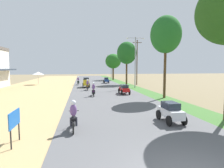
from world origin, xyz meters
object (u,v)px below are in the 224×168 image
object	(u,v)px
utility_pole_near	(137,62)
street_signboard	(15,121)
car_sedan_red	(124,89)
motorbike_ahead_fourth	(78,81)
median_tree_second	(166,35)
motorbike_ahead_third	(88,85)
streetlamp_near	(135,59)
motorbike_ahead_second	(93,89)
motorbike_foreground_rider	(74,116)
median_tree_third	(127,53)
car_van_yellow	(86,82)
car_hatchback_white	(171,111)
streetlamp_mid	(111,65)
car_hatchback_blue	(106,80)
median_tree_fourth	(113,61)
vendor_umbrella	(38,73)

from	to	relation	value
utility_pole_near	street_signboard	bearing A→B (deg)	-117.78
street_signboard	car_sedan_red	distance (m)	16.17
car_sedan_red	motorbike_ahead_fourth	bearing A→B (deg)	113.88
median_tree_second	motorbike_ahead_third	bearing A→B (deg)	135.22
streetlamp_near	motorbike_ahead_second	distance (m)	11.65
median_tree_second	motorbike_foreground_rider	xyz separation A→B (m)	(-9.55, -9.04, -6.09)
median_tree_third	car_van_yellow	distance (m)	10.78
car_van_yellow	motorbike_ahead_third	bearing A→B (deg)	-88.76
car_hatchback_white	car_sedan_red	bearing A→B (deg)	89.98
streetlamp_mid	car_van_yellow	world-z (taller)	streetlamp_mid
street_signboard	median_tree_second	size ratio (longest dim) A/B	0.17
streetlamp_mid	car_sedan_red	distance (m)	31.42
car_hatchback_blue	motorbike_foreground_rider	xyz separation A→B (m)	(-5.78, -28.83, 0.11)
median_tree_fourth	motorbike_ahead_second	xyz separation A→B (m)	(-7.26, -27.40, -4.26)
street_signboard	car_sedan_red	world-z (taller)	street_signboard
median_tree_second	utility_pole_near	bearing A→B (deg)	83.34
median_tree_third	streetlamp_near	world-z (taller)	median_tree_third
median_tree_second	motorbike_foreground_rider	size ratio (longest dim) A/B	4.97
median_tree_fourth	streetlamp_near	xyz separation A→B (m)	(0.24, -19.43, -0.28)
street_signboard	motorbike_foreground_rider	world-z (taller)	motorbike_foreground_rider
street_signboard	median_tree_fourth	world-z (taller)	median_tree_fourth
median_tree_third	median_tree_fourth	world-z (taller)	median_tree_third
streetlamp_mid	motorbike_ahead_third	distance (m)	27.81
street_signboard	vendor_umbrella	xyz separation A→B (m)	(-5.47, 29.42, 1.20)
car_van_yellow	car_hatchback_blue	xyz separation A→B (m)	(4.50, 7.49, -0.28)
street_signboard	car_hatchback_blue	xyz separation A→B (m)	(8.23, 30.17, -0.36)
street_signboard	motorbike_ahead_second	world-z (taller)	motorbike_ahead_second
car_van_yellow	car_hatchback_white	bearing A→B (deg)	-77.76
streetlamp_near	streetlamp_mid	size ratio (longest dim) A/B	1.17
vendor_umbrella	median_tree_fourth	world-z (taller)	median_tree_fourth
utility_pole_near	car_hatchback_white	xyz separation A→B (m)	(-5.61, -24.49, -3.85)
streetlamp_mid	motorbike_ahead_second	distance (m)	33.12
utility_pole_near	motorbike_ahead_fourth	xyz separation A→B (m)	(-11.52, 0.95, -3.74)
motorbike_ahead_fourth	median_tree_second	bearing A→B (deg)	-60.23
car_sedan_red	median_tree_third	bearing A→B (deg)	74.35
median_tree_fourth	motorbike_foreground_rider	world-z (taller)	median_tree_fourth
car_sedan_red	car_hatchback_blue	xyz separation A→B (m)	(-0.03, 16.27, 0.01)
car_hatchback_white	motorbike_ahead_second	size ratio (longest dim) A/B	1.11
motorbike_ahead_second	motorbike_ahead_fourth	bearing A→B (deg)	97.73
median_tree_third	streetlamp_mid	distance (m)	17.87
median_tree_second	streetlamp_near	size ratio (longest dim) A/B	1.07
street_signboard	motorbike_ahead_fourth	bearing A→B (deg)	85.08
median_tree_third	car_sedan_red	world-z (taller)	median_tree_third
street_signboard	motorbike_foreground_rider	distance (m)	2.81
street_signboard	motorbike_ahead_second	size ratio (longest dim) A/B	0.83
street_signboard	motorbike_ahead_fourth	distance (m)	27.36
streetlamp_mid	car_hatchback_blue	bearing A→B (deg)	-103.63
motorbike_ahead_fourth	streetlamp_mid	bearing A→B (deg)	61.82
car_hatchback_white	streetlamp_near	bearing A→B (deg)	79.40
streetlamp_near	median_tree_third	bearing A→B (deg)	88.46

